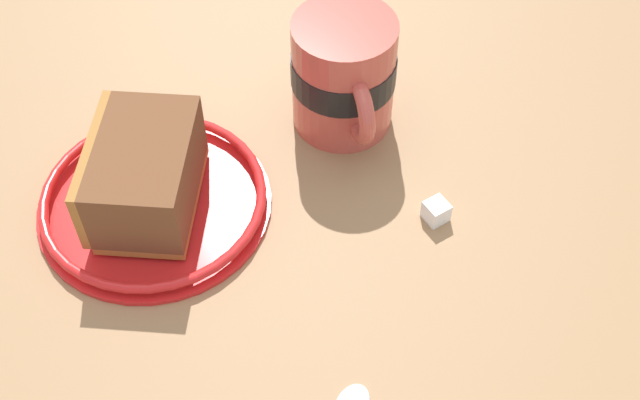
# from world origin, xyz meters

# --- Properties ---
(ground_plane) EXTENTS (1.30, 1.30, 0.02)m
(ground_plane) POSITION_xyz_m (0.00, 0.00, -0.01)
(ground_plane) COLOR #936D47
(small_plate) EXTENTS (0.17, 0.17, 0.01)m
(small_plate) POSITION_xyz_m (-0.10, 0.03, 0.01)
(small_plate) COLOR red
(small_plate) RESTS_ON ground_plane
(cake_slice) EXTENTS (0.08, 0.11, 0.06)m
(cake_slice) POSITION_xyz_m (-0.10, 0.03, 0.04)
(cake_slice) COLOR #9E662D
(cake_slice) RESTS_ON small_plate
(tea_mug) EXTENTS (0.08, 0.10, 0.09)m
(tea_mug) POSITION_xyz_m (0.04, 0.10, 0.05)
(tea_mug) COLOR #BF4C3F
(tea_mug) RESTS_ON ground_plane
(sugar_cube) EXTENTS (0.02, 0.02, 0.02)m
(sugar_cube) POSITION_xyz_m (0.10, 0.00, 0.01)
(sugar_cube) COLOR white
(sugar_cube) RESTS_ON ground_plane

